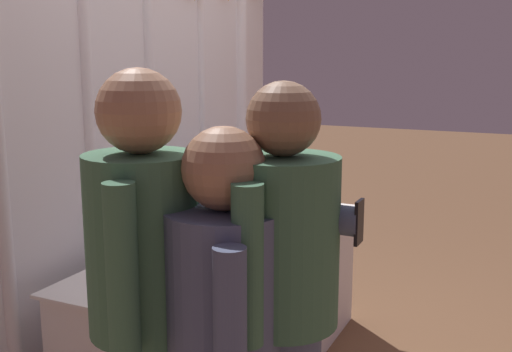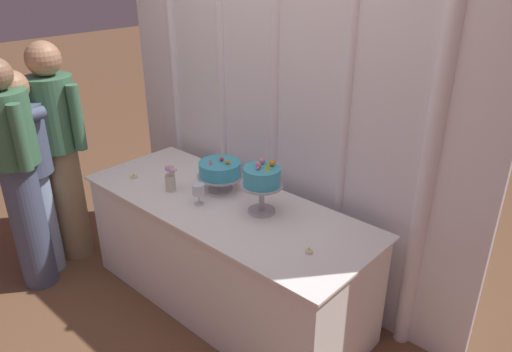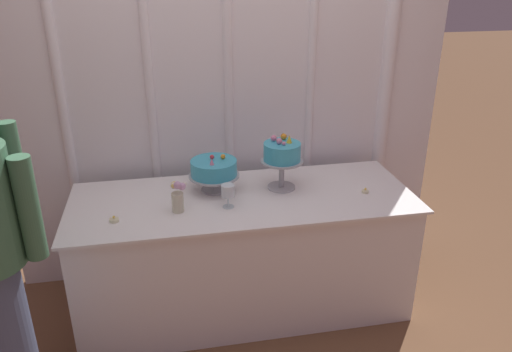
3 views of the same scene
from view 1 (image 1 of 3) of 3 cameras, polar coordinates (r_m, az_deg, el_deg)
name	(u,v)px [view 1 (image 1 of 3)]	position (r m, az deg, el deg)	size (l,w,h in m)	color
draped_curtain	(153,132)	(3.36, -9.60, 4.08)	(2.90, 0.16, 2.48)	white
cake_table	(234,309)	(3.32, -2.11, -12.33)	(2.02, 0.78, 0.77)	white
cake_display_nearleft	(197,218)	(3.07, -5.56, -3.96)	(0.30, 0.30, 0.23)	#B2B2B7
cake_display_nearright	(241,188)	(3.38, -1.45, -1.12)	(0.26, 0.26, 0.34)	#B2B2B7
wine_glass	(243,229)	(3.02, -1.19, -4.98)	(0.08, 0.08, 0.14)	silver
flower_vase	(216,245)	(2.78, -3.80, -6.49)	(0.09, 0.08, 0.19)	beige
tealight_far_left	(186,291)	(2.50, -6.55, -10.61)	(0.05, 0.05, 0.03)	beige
tealight_near_left	(299,209)	(3.79, 4.05, -3.05)	(0.04, 0.04, 0.03)	beige
guest_man_pink_jacket	(146,323)	(1.89, -10.20, -13.37)	(0.47, 0.42, 1.68)	#9E8966
guest_man_dark_suit	(282,335)	(1.84, 2.41, -14.67)	(0.49, 0.34, 1.64)	#4C5675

